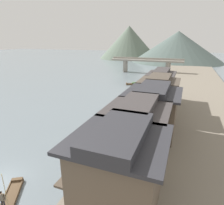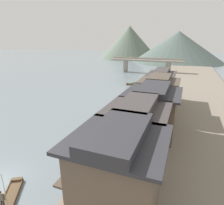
% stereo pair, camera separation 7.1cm
% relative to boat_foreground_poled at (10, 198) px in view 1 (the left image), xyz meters
% --- Properties ---
extents(riverbank_right, '(18.00, 110.00, 0.79)m').
position_rel_boat_foreground_poled_xyz_m(riverbank_right, '(13.28, 30.91, 0.26)').
color(riverbank_right, slate).
rests_on(riverbank_right, ground).
extents(boat_foreground_poled, '(3.15, 4.22, 0.39)m').
position_rel_boat_foreground_poled_xyz_m(boat_foreground_poled, '(0.00, 0.00, 0.00)').
color(boat_foreground_poled, brown).
rests_on(boat_foreground_poled, ground).
extents(boatman_person, '(0.54, 0.35, 3.04)m').
position_rel_boat_foreground_poled_xyz_m(boatman_person, '(0.67, -1.04, 1.27)').
color(boatman_person, black).
rests_on(boatman_person, boat_foreground_poled).
extents(boat_moored_nearest, '(1.56, 3.80, 0.78)m').
position_rel_boat_foreground_poled_xyz_m(boat_moored_nearest, '(2.37, 47.64, 0.16)').
color(boat_moored_nearest, brown).
rests_on(boat_moored_nearest, ground).
extents(boat_moored_second, '(4.56, 2.57, 0.84)m').
position_rel_boat_foreground_poled_xyz_m(boat_moored_second, '(-1.35, 43.22, 0.17)').
color(boat_moored_second, brown).
rests_on(boat_moored_second, ground).
extents(boat_moored_third, '(1.04, 5.40, 0.68)m').
position_rel_boat_foreground_poled_xyz_m(boat_moored_third, '(2.94, 27.59, 0.09)').
color(boat_moored_third, brown).
rests_on(boat_moored_third, ground).
extents(boat_moored_far, '(0.89, 4.91, 0.38)m').
position_rel_boat_foreground_poled_xyz_m(boat_moored_far, '(2.00, 36.79, -0.00)').
color(boat_moored_far, '#423328').
rests_on(boat_moored_far, ground).
extents(house_waterfront_nearest, '(6.64, 6.34, 6.14)m').
position_rel_boat_foreground_poled_xyz_m(house_waterfront_nearest, '(8.41, 2.22, 3.66)').
color(house_waterfront_nearest, brown).
rests_on(house_waterfront_nearest, riverbank_right).
extents(house_waterfront_second, '(6.18, 6.29, 6.14)m').
position_rel_boat_foreground_poled_xyz_m(house_waterfront_second, '(8.18, 8.06, 3.67)').
color(house_waterfront_second, gray).
rests_on(house_waterfront_second, riverbank_right).
extents(house_waterfront_tall, '(6.92, 7.19, 6.14)m').
position_rel_boat_foreground_poled_xyz_m(house_waterfront_tall, '(8.55, 14.51, 3.66)').
color(house_waterfront_tall, brown).
rests_on(house_waterfront_tall, riverbank_right).
extents(house_waterfront_narrow, '(6.38, 6.14, 6.14)m').
position_rel_boat_foreground_poled_xyz_m(house_waterfront_narrow, '(8.28, 21.72, 3.67)').
color(house_waterfront_narrow, gray).
rests_on(house_waterfront_narrow, riverbank_right).
extents(house_waterfront_far, '(5.31, 7.05, 6.14)m').
position_rel_boat_foreground_poled_xyz_m(house_waterfront_far, '(7.75, 28.44, 3.66)').
color(house_waterfront_far, gray).
rests_on(house_waterfront_far, riverbank_right).
extents(mooring_post_dock_near, '(0.20, 0.20, 0.94)m').
position_rel_boat_foreground_poled_xyz_m(mooring_post_dock_near, '(4.63, 5.53, 1.13)').
color(mooring_post_dock_near, '#473828').
rests_on(mooring_post_dock_near, riverbank_right).
extents(mooring_post_dock_mid, '(0.20, 0.20, 0.92)m').
position_rel_boat_foreground_poled_xyz_m(mooring_post_dock_mid, '(4.63, 16.63, 1.12)').
color(mooring_post_dock_mid, '#473828').
rests_on(mooring_post_dock_mid, riverbank_right).
extents(stone_bridge, '(27.18, 2.40, 5.64)m').
position_rel_boat_foreground_poled_xyz_m(stone_bridge, '(-2.48, 64.63, 3.61)').
color(stone_bridge, gray).
rests_on(stone_bridge, ground).
extents(hill_far_west, '(49.78, 49.78, 16.59)m').
position_rel_boat_foreground_poled_xyz_m(hill_far_west, '(5.98, 108.20, 8.16)').
color(hill_far_west, '#4C5B56').
rests_on(hill_far_west, ground).
extents(hill_far_centre, '(38.80, 38.80, 20.63)m').
position_rel_boat_foreground_poled_xyz_m(hill_far_centre, '(-25.57, 119.63, 10.18)').
color(hill_far_centre, '#5B6B5B').
rests_on(hill_far_centre, ground).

